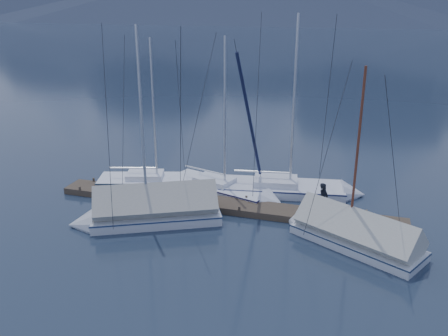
{
  "coord_description": "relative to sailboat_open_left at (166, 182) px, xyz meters",
  "views": [
    {
      "loc": [
        6.45,
        -19.3,
        10.13
      ],
      "look_at": [
        0.0,
        2.0,
        2.2
      ],
      "focal_mm": 38.0,
      "sensor_mm": 36.0,
      "label": 1
    }
  ],
  "objects": [
    {
      "name": "sailboat_covered_near",
      "position": [
        10.41,
        -4.09,
        0.27
      ],
      "size": [
        6.76,
        4.85,
        8.57
      ],
      "color": "silver",
      "rests_on": "ground"
    },
    {
      "name": "ground",
      "position": [
        4.21,
        -4.19,
        -0.16
      ],
      "size": [
        1000.0,
        1000.0,
        0.0
      ],
      "primitive_type": "plane",
      "color": "black",
      "rests_on": "ground"
    },
    {
      "name": "sailboat_open_mid",
      "position": [
        4.12,
        -0.31,
        0.0
      ],
      "size": [
        7.29,
        3.93,
        9.28
      ],
      "color": "silver",
      "rests_on": "ground"
    },
    {
      "name": "person",
      "position": [
        9.18,
        -2.34,
        1.01
      ],
      "size": [
        0.61,
        0.71,
        1.65
      ],
      "primitive_type": "imported",
      "rotation": [
        0.0,
        0.0,
        1.15
      ],
      "color": "black",
      "rests_on": "dock"
    },
    {
      "name": "sailboat_open_left",
      "position": [
        0.0,
        0.0,
        0.0
      ],
      "size": [
        7.14,
        3.82,
        9.09
      ],
      "color": "white",
      "rests_on": "ground"
    },
    {
      "name": "mooring_posts",
      "position": [
        3.71,
        -2.19,
        0.19
      ],
      "size": [
        15.12,
        1.52,
        0.35
      ],
      "color": "#382D23",
      "rests_on": "ground"
    },
    {
      "name": "sailboat_covered_far",
      "position": [
        1.01,
        -4.83,
        0.33
      ],
      "size": [
        7.38,
        5.1,
        10.07
      ],
      "color": "silver",
      "rests_on": "ground"
    },
    {
      "name": "sailboat_open_right",
      "position": [
        7.65,
        0.9,
        0.02
      ],
      "size": [
        8.17,
        3.7,
        10.47
      ],
      "color": "silver",
      "rests_on": "ground"
    },
    {
      "name": "dock",
      "position": [
        4.21,
        -2.19,
        -0.05
      ],
      "size": [
        18.0,
        1.5,
        0.54
      ],
      "color": "#382D23",
      "rests_on": "ground"
    }
  ]
}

